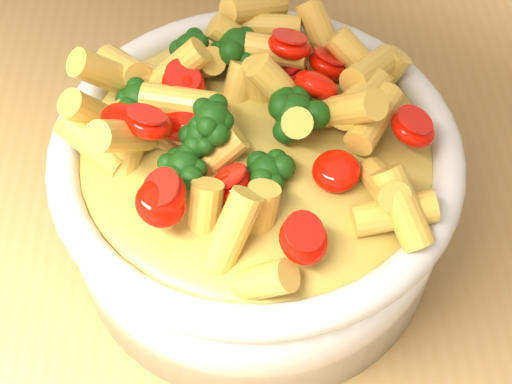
{
  "coord_description": "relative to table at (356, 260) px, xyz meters",
  "views": [
    {
      "loc": [
        -0.1,
        -0.33,
        1.35
      ],
      "look_at": [
        -0.09,
        -0.04,
        0.96
      ],
      "focal_mm": 50.0,
      "sensor_mm": 36.0,
      "label": 1
    }
  ],
  "objects": [
    {
      "name": "table",
      "position": [
        0.0,
        0.0,
        0.0
      ],
      "size": [
        1.2,
        0.8,
        0.9
      ],
      "color": "#A17A45",
      "rests_on": "ground"
    },
    {
      "name": "pasta_salad",
      "position": [
        -0.09,
        -0.04,
        0.23
      ],
      "size": [
        0.21,
        0.21,
        0.05
      ],
      "color": "gold",
      "rests_on": "serving_bowl"
    },
    {
      "name": "serving_bowl",
      "position": [
        -0.09,
        -0.04,
        0.16
      ],
      "size": [
        0.27,
        0.27,
        0.11
      ],
      "color": "silver",
      "rests_on": "table"
    }
  ]
}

